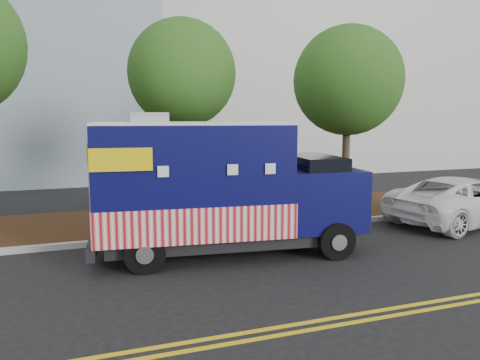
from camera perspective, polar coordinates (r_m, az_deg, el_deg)
name	(u,v)px	position (r m, az deg, el deg)	size (l,w,h in m)	color
ground	(178,254)	(11.56, -7.52, -8.93)	(120.00, 120.00, 0.00)	black
curb	(167,237)	(12.86, -8.85, -6.88)	(120.00, 0.18, 0.15)	#9E9E99
mulch_strip	(154,221)	(14.87, -10.39, -4.90)	(120.00, 4.00, 0.15)	#33200E
centerline_near	(240,334)	(7.55, 0.05, -18.21)	(120.00, 0.10, 0.01)	gold
centerline_far	(246,341)	(7.34, 0.75, -19.02)	(120.00, 0.10, 0.01)	gold
tree_b	(182,74)	(14.86, -7.09, 12.73)	(3.33, 3.33, 6.29)	#38281C
tree_c	(348,81)	(16.68, 13.03, 11.68)	(3.72, 3.72, 6.37)	#38281C
sign_post	(98,199)	(12.59, -16.96, -2.20)	(0.06, 0.06, 2.40)	#473828
food_truck	(215,191)	(11.17, -3.04, -1.36)	(6.67, 3.12, 3.40)	black
white_car	(464,200)	(16.08, 25.61, -2.23)	(2.41, 5.22, 1.45)	white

